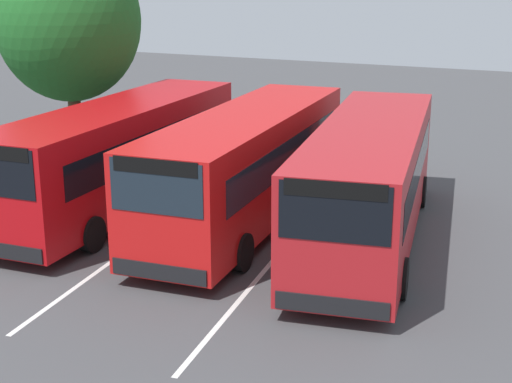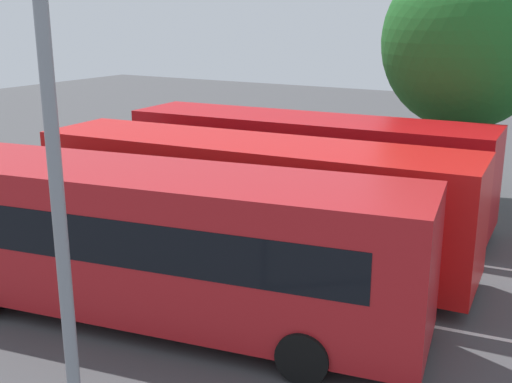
{
  "view_description": "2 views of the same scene",
  "coord_description": "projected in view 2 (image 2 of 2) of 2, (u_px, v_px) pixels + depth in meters",
  "views": [
    {
      "loc": [
        17.53,
        8.88,
        6.76
      ],
      "look_at": [
        0.19,
        0.83,
        1.13
      ],
      "focal_mm": 53.7,
      "sensor_mm": 36.0,
      "label": 1
    },
    {
      "loc": [
        -7.95,
        12.61,
        5.85
      ],
      "look_at": [
        0.0,
        -0.95,
        1.46
      ],
      "focal_mm": 44.63,
      "sensor_mm": 36.0,
      "label": 2
    }
  ],
  "objects": [
    {
      "name": "ground_plane",
      "position": [
        237.0,
        256.0,
        15.93
      ],
      "size": [
        72.67,
        72.67,
        0.0
      ],
      "primitive_type": "plane",
      "color": "#424244"
    },
    {
      "name": "bus_far_left",
      "position": [
        305.0,
        164.0,
        18.42
      ],
      "size": [
        10.65,
        3.04,
        3.02
      ],
      "rotation": [
        0.0,
        0.0,
        0.06
      ],
      "color": "#B70C11",
      "rests_on": "ground"
    },
    {
      "name": "bus_center_left",
      "position": [
        249.0,
        198.0,
        15.04
      ],
      "size": [
        10.69,
        3.24,
        3.02
      ],
      "rotation": [
        0.0,
        0.0,
        0.08
      ],
      "color": "red",
      "rests_on": "ground"
    },
    {
      "name": "bus_center_right",
      "position": [
        152.0,
        240.0,
        12.24
      ],
      "size": [
        10.77,
        4.14,
        3.02
      ],
      "rotation": [
        0.0,
        0.0,
        0.17
      ],
      "color": "#AD191E",
      "rests_on": "ground"
    },
    {
      "name": "pedestrian",
      "position": [
        103.0,
        153.0,
        22.88
      ],
      "size": [
        0.45,
        0.45,
        1.73
      ],
      "rotation": [
        0.0,
        0.0,
        2.46
      ],
      "color": "#232833",
      "rests_on": "ground"
    },
    {
      "name": "street_lamp",
      "position": [
        65.0,
        157.0,
        7.16
      ],
      "size": [
        0.92,
        2.35,
        7.44
      ],
      "rotation": [
        0.0,
        0.0,
        -1.25
      ],
      "color": "gray",
      "rests_on": "ground"
    },
    {
      "name": "depot_tree",
      "position": [
        466.0,
        42.0,
        19.33
      ],
      "size": [
        5.14,
        4.62,
        7.75
      ],
      "color": "#4C3823",
      "rests_on": "ground"
    },
    {
      "name": "lane_stripe_outer_left",
      "position": [
        272.0,
        235.0,
        17.45
      ],
      "size": [
        15.12,
        1.85,
        0.01
      ],
      "primitive_type": "cube",
      "rotation": [
        0.0,
        0.0,
        0.11
      ],
      "color": "silver",
      "rests_on": "ground"
    },
    {
      "name": "lane_stripe_inner_left",
      "position": [
        194.0,
        282.0,
        14.4
      ],
      "size": [
        15.12,
        1.85,
        0.01
      ],
      "primitive_type": "cube",
      "rotation": [
        0.0,
        0.0,
        0.11
      ],
      "color": "silver",
      "rests_on": "ground"
    }
  ]
}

